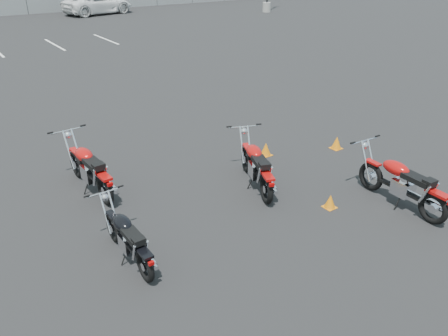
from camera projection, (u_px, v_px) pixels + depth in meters
ground at (233, 210)px, 8.78m from camera, size 120.00×120.00×0.00m
motorcycle_front_red at (90, 169)px, 9.33m from camera, size 0.88×2.27×1.11m
motorcycle_second_black at (128, 238)px, 7.21m from camera, size 0.73×1.88×0.92m
motorcycle_third_red at (257, 166)px, 9.49m from camera, size 1.22×2.14×1.07m
motorcycle_rear_red at (402, 183)px, 8.75m from camera, size 0.87×2.24×1.10m
training_cone_near at (266, 149)px, 11.10m from camera, size 0.28×0.28×0.34m
training_cone_far at (337, 143)px, 11.48m from camera, size 0.28×0.28×0.33m
training_cone_extra at (330, 201)px, 8.82m from camera, size 0.24×0.24×0.29m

